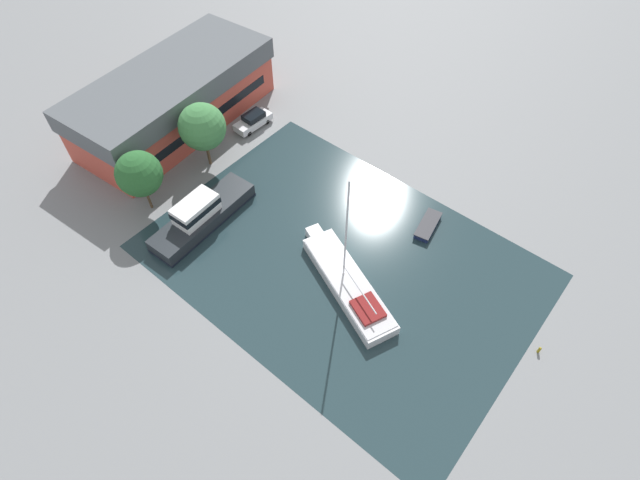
{
  "coord_description": "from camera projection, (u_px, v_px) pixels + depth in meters",
  "views": [
    {
      "loc": [
        -22.31,
        -15.98,
        37.52
      ],
      "look_at": [
        0.0,
        2.59,
        1.0
      ],
      "focal_mm": 28.0,
      "sensor_mm": 36.0,
      "label": 1
    }
  ],
  "objects": [
    {
      "name": "motor_cruiser",
      "position": [
        201.0,
        215.0,
        48.36
      ],
      "size": [
        11.85,
        3.92,
        3.3
      ],
      "rotation": [
        0.0,
        0.0,
        1.62
      ],
      "color": "#23282D",
      "rests_on": "water_canal"
    },
    {
      "name": "warehouse_building",
      "position": [
        174.0,
        98.0,
        56.29
      ],
      "size": [
        24.73,
        11.99,
        6.77
      ],
      "rotation": [
        0.0,
        0.0,
        0.08
      ],
      "color": "#C64C3D",
      "rests_on": "ground"
    },
    {
      "name": "quay_tree_near_building",
      "position": [
        202.0,
        127.0,
        50.7
      ],
      "size": [
        4.87,
        4.87,
        7.45
      ],
      "color": "brown",
      "rests_on": "ground"
    },
    {
      "name": "mooring_bollard",
      "position": [
        539.0,
        350.0,
        40.38
      ],
      "size": [
        0.24,
        0.24,
        0.7
      ],
      "color": "olive",
      "rests_on": "ground"
    },
    {
      "name": "small_dinghy",
      "position": [
        428.0,
        225.0,
        48.65
      ],
      "size": [
        4.2,
        2.24,
        0.61
      ],
      "rotation": [
        0.0,
        0.0,
        1.76
      ],
      "color": "#19234C",
      "rests_on": "water_canal"
    },
    {
      "name": "sailboat_moored",
      "position": [
        347.0,
        283.0,
        44.09
      ],
      "size": [
        7.46,
        12.98,
        12.61
      ],
      "rotation": [
        0.0,
        0.0,
        -0.4
      ],
      "color": "silver",
      "rests_on": "water_canal"
    },
    {
      "name": "ground_plane",
      "position": [
        341.0,
        261.0,
        46.4
      ],
      "size": [
        440.0,
        440.0,
        0.0
      ],
      "primitive_type": "plane",
      "color": "gray"
    },
    {
      "name": "parked_car",
      "position": [
        253.0,
        120.0,
        57.85
      ],
      "size": [
        4.75,
        2.03,
        1.76
      ],
      "rotation": [
        0.0,
        0.0,
        1.53
      ],
      "color": "silver",
      "rests_on": "ground"
    },
    {
      "name": "quay_tree_by_water",
      "position": [
        139.0,
        174.0,
        46.93
      ],
      "size": [
        4.42,
        4.42,
        6.88
      ],
      "color": "brown",
      "rests_on": "ground"
    },
    {
      "name": "water_canal",
      "position": [
        341.0,
        261.0,
        46.4
      ],
      "size": [
        24.43,
        34.58,
        0.01
      ],
      "primitive_type": "cube",
      "color": "#23383D",
      "rests_on": "ground"
    }
  ]
}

